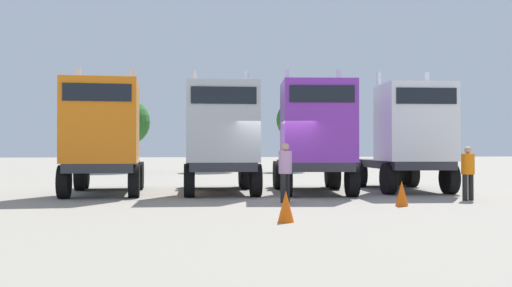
{
  "coord_description": "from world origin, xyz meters",
  "views": [
    {
      "loc": [
        -3.57,
        -18.28,
        1.57
      ],
      "look_at": [
        -0.16,
        2.62,
        1.8
      ],
      "focal_mm": 39.78,
      "sensor_mm": 36.0,
      "label": 1
    }
  ],
  "objects_px": {
    "semi_truck_white": "(408,138)",
    "traffic_cone_mid": "(402,193)",
    "visitor_with_camera": "(285,168)",
    "traffic_cone_near": "(286,206)",
    "semi_truck_orange": "(103,136)",
    "semi_truck_silver": "(221,138)",
    "semi_truck_purple": "(315,137)",
    "visitor_in_hivis": "(468,169)"
  },
  "relations": [
    {
      "from": "traffic_cone_near",
      "to": "traffic_cone_mid",
      "type": "height_order",
      "value": "traffic_cone_mid"
    },
    {
      "from": "semi_truck_white",
      "to": "traffic_cone_mid",
      "type": "distance_m",
      "value": 5.79
    },
    {
      "from": "semi_truck_purple",
      "to": "visitor_with_camera",
      "type": "xyz_separation_m",
      "value": [
        -1.7,
        -2.85,
        -0.99
      ]
    },
    {
      "from": "semi_truck_silver",
      "to": "visitor_in_hivis",
      "type": "bearing_deg",
      "value": 66.97
    },
    {
      "from": "semi_truck_silver",
      "to": "visitor_in_hivis",
      "type": "height_order",
      "value": "semi_truck_silver"
    },
    {
      "from": "semi_truck_white",
      "to": "traffic_cone_mid",
      "type": "relative_size",
      "value": 9.03
    },
    {
      "from": "semi_truck_silver",
      "to": "semi_truck_white",
      "type": "bearing_deg",
      "value": 93.33
    },
    {
      "from": "visitor_with_camera",
      "to": "traffic_cone_mid",
      "type": "xyz_separation_m",
      "value": [
        2.97,
        -1.59,
        -0.67
      ]
    },
    {
      "from": "semi_truck_white",
      "to": "visitor_with_camera",
      "type": "relative_size",
      "value": 3.64
    },
    {
      "from": "semi_truck_silver",
      "to": "semi_truck_purple",
      "type": "bearing_deg",
      "value": 84.12
    },
    {
      "from": "visitor_with_camera",
      "to": "traffic_cone_near",
      "type": "distance_m",
      "value": 4.61
    },
    {
      "from": "semi_truck_orange",
      "to": "semi_truck_silver",
      "type": "distance_m",
      "value": 4.07
    },
    {
      "from": "semi_truck_orange",
      "to": "traffic_cone_near",
      "type": "distance_m",
      "value": 9.48
    },
    {
      "from": "semi_truck_purple",
      "to": "semi_truck_white",
      "type": "bearing_deg",
      "value": 106.2
    },
    {
      "from": "semi_truck_silver",
      "to": "traffic_cone_mid",
      "type": "bearing_deg",
      "value": 45.62
    },
    {
      "from": "traffic_cone_near",
      "to": "visitor_in_hivis",
      "type": "bearing_deg",
      "value": 32.35
    },
    {
      "from": "semi_truck_white",
      "to": "semi_truck_silver",
      "type": "bearing_deg",
      "value": -84.84
    },
    {
      "from": "visitor_with_camera",
      "to": "traffic_cone_mid",
      "type": "relative_size",
      "value": 2.48
    },
    {
      "from": "semi_truck_white",
      "to": "traffic_cone_mid",
      "type": "xyz_separation_m",
      "value": [
        -2.45,
        -4.98,
        -1.67
      ]
    },
    {
      "from": "visitor_in_hivis",
      "to": "visitor_with_camera",
      "type": "xyz_separation_m",
      "value": [
        -5.74,
        0.22,
        0.06
      ]
    },
    {
      "from": "semi_truck_silver",
      "to": "traffic_cone_near",
      "type": "bearing_deg",
      "value": 7.66
    },
    {
      "from": "semi_truck_orange",
      "to": "visitor_with_camera",
      "type": "distance_m",
      "value": 6.76
    },
    {
      "from": "semi_truck_orange",
      "to": "visitor_with_camera",
      "type": "bearing_deg",
      "value": 57.09
    },
    {
      "from": "semi_truck_orange",
      "to": "semi_truck_purple",
      "type": "xyz_separation_m",
      "value": [
        7.33,
        -0.75,
        -0.04
      ]
    },
    {
      "from": "semi_truck_orange",
      "to": "semi_truck_silver",
      "type": "relative_size",
      "value": 0.96
    },
    {
      "from": "semi_truck_orange",
      "to": "semi_truck_purple",
      "type": "distance_m",
      "value": 7.37
    },
    {
      "from": "semi_truck_purple",
      "to": "traffic_cone_near",
      "type": "relative_size",
      "value": 9.08
    },
    {
      "from": "visitor_with_camera",
      "to": "traffic_cone_near",
      "type": "relative_size",
      "value": 2.56
    },
    {
      "from": "visitor_with_camera",
      "to": "semi_truck_purple",
      "type": "bearing_deg",
      "value": -83.67
    },
    {
      "from": "visitor_in_hivis",
      "to": "semi_truck_purple",
      "type": "bearing_deg",
      "value": 29.9
    },
    {
      "from": "semi_truck_white",
      "to": "visitor_in_hivis",
      "type": "bearing_deg",
      "value": 10.11
    },
    {
      "from": "semi_truck_white",
      "to": "traffic_cone_mid",
      "type": "height_order",
      "value": "semi_truck_white"
    },
    {
      "from": "semi_truck_orange",
      "to": "traffic_cone_near",
      "type": "bearing_deg",
      "value": 29.83
    },
    {
      "from": "semi_truck_orange",
      "to": "semi_truck_white",
      "type": "bearing_deg",
      "value": 88.61
    },
    {
      "from": "semi_truck_purple",
      "to": "traffic_cone_mid",
      "type": "height_order",
      "value": "semi_truck_purple"
    },
    {
      "from": "semi_truck_purple",
      "to": "visitor_in_hivis",
      "type": "distance_m",
      "value": 5.19
    },
    {
      "from": "semi_truck_white",
      "to": "traffic_cone_near",
      "type": "height_order",
      "value": "semi_truck_white"
    },
    {
      "from": "visitor_in_hivis",
      "to": "traffic_cone_near",
      "type": "height_order",
      "value": "visitor_in_hivis"
    },
    {
      "from": "semi_truck_silver",
      "to": "visitor_with_camera",
      "type": "height_order",
      "value": "semi_truck_silver"
    },
    {
      "from": "semi_truck_white",
      "to": "semi_truck_orange",
      "type": "bearing_deg",
      "value": -86.11
    },
    {
      "from": "visitor_in_hivis",
      "to": "traffic_cone_near",
      "type": "distance_m",
      "value": 7.95
    },
    {
      "from": "semi_truck_purple",
      "to": "semi_truck_white",
      "type": "height_order",
      "value": "semi_truck_white"
    }
  ]
}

